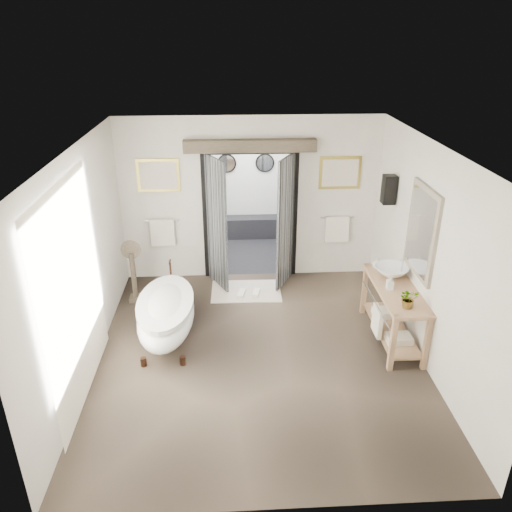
# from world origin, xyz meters

# --- Properties ---
(ground_plane) EXTENTS (5.00, 5.00, 0.00)m
(ground_plane) POSITION_xyz_m (0.00, 0.00, 0.00)
(ground_plane) COLOR brown
(room_shell) EXTENTS (4.52, 5.02, 2.91)m
(room_shell) POSITION_xyz_m (-0.04, -0.12, 1.86)
(room_shell) COLOR silver
(room_shell) RESTS_ON ground_plane
(shower_room) EXTENTS (2.22, 2.01, 2.51)m
(shower_room) POSITION_xyz_m (0.00, 3.99, 0.91)
(shower_room) COLOR black
(shower_room) RESTS_ON ground_plane
(back_wall_dressing) EXTENTS (3.82, 0.77, 2.52)m
(back_wall_dressing) POSITION_xyz_m (0.00, 2.32, 1.56)
(back_wall_dressing) COLOR black
(back_wall_dressing) RESTS_ON ground_plane
(clawfoot_tub) EXTENTS (0.81, 1.81, 0.88)m
(clawfoot_tub) POSITION_xyz_m (-1.31, 0.45, 0.43)
(clawfoot_tub) COLOR #311C13
(clawfoot_tub) RESTS_ON ground_plane
(vanity) EXTENTS (0.57, 1.60, 0.85)m
(vanity) POSITION_xyz_m (1.95, 0.28, 0.51)
(vanity) COLOR tan
(vanity) RESTS_ON ground_plane
(pedestal_mirror) EXTENTS (0.32, 0.21, 1.10)m
(pedestal_mirror) POSITION_xyz_m (-1.97, 1.63, 0.47)
(pedestal_mirror) COLOR brown
(pedestal_mirror) RESTS_ON ground_plane
(rug) EXTENTS (1.22, 0.82, 0.01)m
(rug) POSITION_xyz_m (-0.10, 1.83, 0.01)
(rug) COLOR silver
(rug) RESTS_ON ground_plane
(slippers) EXTENTS (0.41, 0.29, 0.05)m
(slippers) POSITION_xyz_m (-0.06, 1.70, 0.04)
(slippers) COLOR #EFE7CE
(slippers) RESTS_ON rug
(basin) EXTENTS (0.53, 0.53, 0.17)m
(basin) POSITION_xyz_m (1.99, 0.61, 0.94)
(basin) COLOR white
(basin) RESTS_ON vanity
(plant) EXTENTS (0.25, 0.22, 0.27)m
(plant) POSITION_xyz_m (1.95, -0.25, 0.98)
(plant) COLOR gray
(plant) RESTS_ON vanity
(soap_bottle_a) EXTENTS (0.09, 0.10, 0.20)m
(soap_bottle_a) POSITION_xyz_m (1.86, 0.25, 0.95)
(soap_bottle_a) COLOR gray
(soap_bottle_a) RESTS_ON vanity
(soap_bottle_b) EXTENTS (0.14, 0.14, 0.17)m
(soap_bottle_b) POSITION_xyz_m (1.87, 0.91, 0.94)
(soap_bottle_b) COLOR gray
(soap_bottle_b) RESTS_ON vanity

